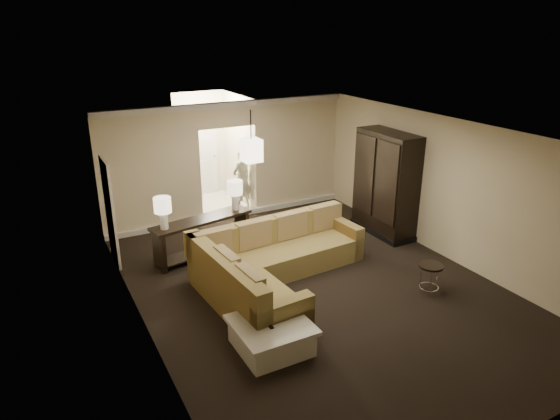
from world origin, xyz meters
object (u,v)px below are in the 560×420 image
coffee_table (271,335)px  armoire (386,186)px  console_table (203,234)px  drink_table (430,273)px  person (242,176)px  sectional_sofa (272,264)px

coffee_table → armoire: (4.20, 2.68, 0.88)m
console_table → drink_table: size_ratio=4.09×
coffee_table → person: 5.86m
drink_table → person: bearing=103.1°
console_table → coffee_table: bearing=-104.8°
coffee_table → drink_table: size_ratio=2.03×
sectional_sofa → coffee_table: bearing=-121.5°
coffee_table → armoire: size_ratio=0.47×
armoire → person: armoire is taller
coffee_table → person: size_ratio=0.61×
drink_table → coffee_table: bearing=-177.2°
sectional_sofa → drink_table: (2.32, -1.55, -0.02)m
person → coffee_table: bearing=47.8°
sectional_sofa → console_table: bearing=108.0°
drink_table → person: (-1.24, 5.33, 0.50)m
drink_table → person: person is taller
coffee_table → person: (1.96, 5.48, 0.66)m
console_table → person: size_ratio=1.23×
console_table → person: bearing=37.6°
coffee_table → armoire: armoire is taller
sectional_sofa → armoire: armoire is taller
sectional_sofa → drink_table: sectional_sofa is taller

